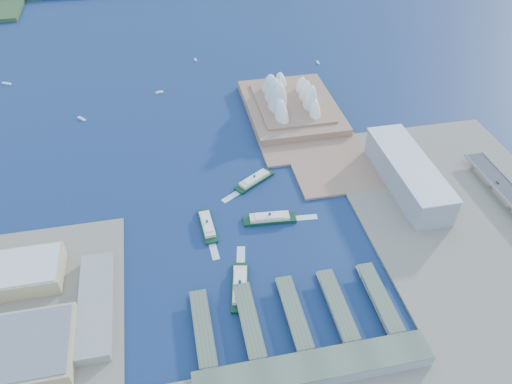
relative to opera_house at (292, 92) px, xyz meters
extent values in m
plane|color=#101D4C|center=(-105.00, -280.00, -32.00)|extent=(3000.00, 3000.00, 0.00)
cube|color=gray|center=(135.00, -330.00, -30.50)|extent=(240.00, 500.00, 3.00)
cube|color=#946A51|center=(2.50, -20.00, -30.50)|extent=(135.00, 220.00, 3.00)
cube|color=gray|center=(90.00, -200.00, -11.50)|extent=(45.00, 155.00, 35.00)
cube|color=gray|center=(-90.00, -415.00, -23.00)|extent=(200.00, 28.00, 12.00)
imported|color=slate|center=(191.00, -230.95, -16.43)|extent=(2.03, 4.99, 1.45)
camera|label=1|loc=(-181.46, -621.42, 354.32)|focal=35.00mm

